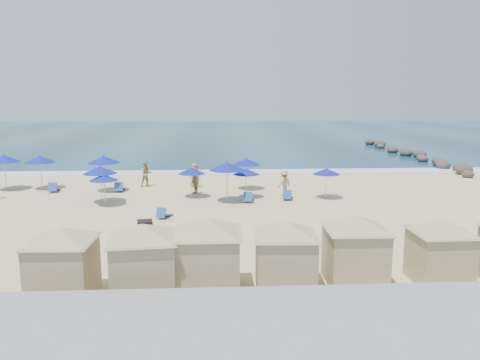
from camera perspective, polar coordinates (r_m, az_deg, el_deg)
The scene contains 31 objects.
ground at distance 26.10m, azimuth -8.40°, elevation -4.78°, with size 160.00×160.00×0.00m, color #D4C287.
ocean at distance 80.41m, azimuth -4.88°, elevation 5.53°, with size 160.00×80.00×0.06m, color #0D304C.
surf_line at distance 41.21m, azimuth -6.48°, elevation 0.90°, with size 160.00×2.50×0.08m, color white.
seawall at distance 13.33m, azimuth -13.92°, elevation -17.30°, with size 160.00×6.10×1.22m.
rock_jetty at distance 54.82m, azimuth 20.09°, elevation 3.03°, with size 2.56×26.66×0.96m.
trash_bin at distance 23.45m, azimuth -11.50°, elevation -5.72°, with size 0.72×0.72×0.72m, color black.
cabana_0 at distance 16.84m, azimuth -20.87°, elevation -8.39°, with size 4.33×4.33×2.72m.
cabana_1 at distance 16.13m, azimuth -11.73°, elevation -8.50°, with size 4.49×4.49×2.83m.
cabana_2 at distance 16.23m, azimuth -3.95°, elevation -8.03°, with size 4.62×4.62×2.90m.
cabana_3 at distance 16.45m, azimuth 5.56°, elevation -8.13°, with size 4.36×4.36×2.74m.
cabana_4 at distance 17.48m, azimuth 13.90°, elevation -7.20°, with size 4.41×4.41×2.77m.
cabana_5 at distance 18.56m, azimuth 23.24°, elevation -7.09°, with size 4.10×4.10×2.57m.
umbrella_0 at distance 37.41m, azimuth -26.84°, elevation 2.34°, with size 2.30×2.30×2.62m.
umbrella_1 at distance 36.65m, azimuth -23.21°, elevation 2.35°, with size 2.22×2.22×2.53m.
umbrella_2 at distance 30.61m, azimuth -16.70°, elevation 1.18°, with size 2.15×2.15×2.44m.
umbrella_3 at distance 34.18m, azimuth -16.29°, elevation 2.42°, with size 2.32×2.32×2.64m.
umbrella_4 at distance 29.86m, azimuth -16.28°, elevation 0.30°, with size 1.79×1.79×2.04m.
umbrella_5 at distance 31.15m, azimuth -5.92°, elevation 1.12°, with size 1.82×1.82×2.07m.
umbrella_6 at distance 29.58m, azimuth -1.59°, elevation 1.67°, with size 2.33×2.33×2.65m.
umbrella_7 at distance 33.58m, azimuth 0.76°, elevation 2.24°, with size 2.05×2.05×2.34m.
umbrella_8 at distance 30.83m, azimuth 0.78°, elevation 1.04°, with size 1.79×1.79×2.04m.
umbrella_9 at distance 31.19m, azimuth 10.50°, elevation 1.05°, with size 1.84×1.84×2.09m.
beach_chair_1 at distance 35.51m, azimuth -21.76°, elevation -0.95°, with size 0.72×1.39×0.74m.
beach_chair_2 at distance 34.19m, azimuth -14.48°, elevation -0.95°, with size 0.67×1.38×0.74m.
beach_chair_3 at distance 26.42m, azimuth -9.30°, elevation -4.11°, with size 0.92×1.31×0.66m.
beach_chair_4 at distance 29.93m, azimuth 1.04°, elevation -2.23°, with size 0.78×1.37×0.71m.
beach_chair_5 at distance 30.73m, azimuth 5.82°, elevation -1.95°, with size 0.89×1.39×0.71m.
beachgoer_1 at distance 35.47m, azimuth -11.33°, elevation 0.72°, with size 0.92×0.72×1.90m, color tan.
beachgoer_2 at distance 32.44m, azimuth -5.46°, elevation -0.17°, with size 1.01×0.42×1.73m, color tan.
beachgoer_3 at distance 32.00m, azimuth 5.42°, elevation -0.36°, with size 1.08×0.62×1.68m, color tan.
beachgoer_4 at distance 34.75m, azimuth -5.53°, elevation 0.58°, with size 0.87×0.57×1.79m, color tan.
Camera 1 is at (2.43, -25.09, 6.77)m, focal length 35.00 mm.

